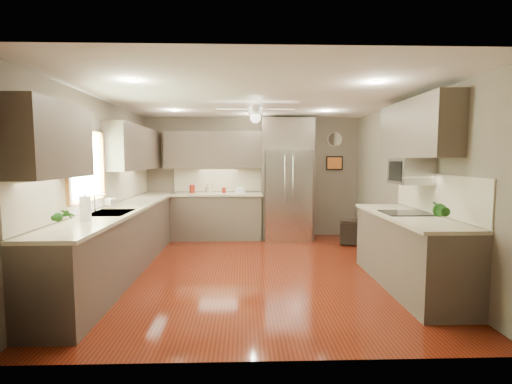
{
  "coord_description": "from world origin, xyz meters",
  "views": [
    {
      "loc": [
        -0.17,
        -5.37,
        1.64
      ],
      "look_at": [
        0.02,
        0.6,
        1.11
      ],
      "focal_mm": 26.0,
      "sensor_mm": 36.0,
      "label": 1
    }
  ],
  "objects": [
    {
      "name": "recessed_lights",
      "position": [
        -0.04,
        0.4,
        2.49
      ],
      "size": [
        2.84,
        3.14,
        0.01
      ],
      "color": "white",
      "rests_on": "ceiling"
    },
    {
      "name": "right_run",
      "position": [
        1.93,
        -0.8,
        0.48
      ],
      "size": [
        0.7,
        2.2,
        1.45
      ],
      "color": "#4E4138",
      "rests_on": "ground"
    },
    {
      "name": "canister_d",
      "position": [
        -0.59,
        2.18,
        1.0
      ],
      "size": [
        0.1,
        0.1,
        0.12
      ],
      "primitive_type": "cylinder",
      "rotation": [
        0.0,
        0.0,
        -0.36
      ],
      "color": "maroon",
      "rests_on": "back_run"
    },
    {
      "name": "microwave",
      "position": [
        2.03,
        -0.55,
        1.48
      ],
      "size": [
        0.43,
        0.55,
        0.34
      ],
      "color": "silver",
      "rests_on": "wall_right"
    },
    {
      "name": "soap_bottle",
      "position": [
        -2.06,
        -0.09,
        1.04
      ],
      "size": [
        0.1,
        0.1,
        0.2
      ],
      "primitive_type": "imported",
      "rotation": [
        0.0,
        0.0,
        -0.14
      ],
      "color": "white",
      "rests_on": "left_run"
    },
    {
      "name": "wall_front",
      "position": [
        0.0,
        -2.5,
        1.25
      ],
      "size": [
        4.5,
        0.0,
        4.5
      ],
      "primitive_type": "plane",
      "rotation": [
        -1.57,
        0.0,
        0.0
      ],
      "color": "#675D4F",
      "rests_on": "ground"
    },
    {
      "name": "paper_towel",
      "position": [
        -1.97,
        -1.16,
        1.08
      ],
      "size": [
        0.12,
        0.12,
        0.3
      ],
      "color": "white",
      "rests_on": "left_run"
    },
    {
      "name": "wall_back",
      "position": [
        0.0,
        2.5,
        1.25
      ],
      "size": [
        4.5,
        0.0,
        4.5
      ],
      "primitive_type": "plane",
      "rotation": [
        1.57,
        0.0,
        0.0
      ],
      "color": "#675D4F",
      "rests_on": "ground"
    },
    {
      "name": "wall_left",
      "position": [
        -2.25,
        0.0,
        1.25
      ],
      "size": [
        0.0,
        5.0,
        5.0
      ],
      "primitive_type": "plane",
      "rotation": [
        1.57,
        0.0,
        1.57
      ],
      "color": "#675D4F",
      "rests_on": "ground"
    },
    {
      "name": "refrigerator",
      "position": [
        0.7,
        2.16,
        1.19
      ],
      "size": [
        1.06,
        0.75,
        2.45
      ],
      "color": "silver",
      "rests_on": "ground"
    },
    {
      "name": "canister_a",
      "position": [
        -1.24,
        2.23,
        1.02
      ],
      "size": [
        0.13,
        0.13,
        0.18
      ],
      "primitive_type": "cylinder",
      "rotation": [
        0.0,
        0.0,
        0.24
      ],
      "color": "maroon",
      "rests_on": "back_run"
    },
    {
      "name": "ceiling_fan",
      "position": [
        -0.0,
        0.3,
        2.33
      ],
      "size": [
        1.18,
        1.18,
        0.32
      ],
      "color": "white",
      "rests_on": "ceiling"
    },
    {
      "name": "canister_c",
      "position": [
        -0.88,
        2.23,
        1.03
      ],
      "size": [
        0.14,
        0.14,
        0.2
      ],
      "primitive_type": "cylinder",
      "rotation": [
        0.0,
        0.0,
        0.21
      ],
      "color": "#C1BC90",
      "rests_on": "back_run"
    },
    {
      "name": "floor",
      "position": [
        0.0,
        0.0,
        0.0
      ],
      "size": [
        5.0,
        5.0,
        0.0
      ],
      "primitive_type": "plane",
      "color": "#4A1509",
      "rests_on": "ground"
    },
    {
      "name": "potted_plant_right",
      "position": [
        1.91,
        -1.54,
        1.1
      ],
      "size": [
        0.19,
        0.15,
        0.33
      ],
      "primitive_type": "imported",
      "rotation": [
        0.0,
        0.0,
        -0.04
      ],
      "color": "#1F5819",
      "rests_on": "right_run"
    },
    {
      "name": "uppers",
      "position": [
        -0.74,
        0.71,
        1.87
      ],
      "size": [
        4.5,
        4.7,
        0.95
      ],
      "color": "#4E4138",
      "rests_on": "wall_left"
    },
    {
      "name": "wall_clock",
      "position": [
        1.75,
        2.48,
        2.05
      ],
      "size": [
        0.3,
        0.03,
        0.3
      ],
      "color": "white",
      "rests_on": "wall_back"
    },
    {
      "name": "ceiling",
      "position": [
        0.0,
        0.0,
        2.5
      ],
      "size": [
        5.0,
        5.0,
        0.0
      ],
      "primitive_type": "plane",
      "rotation": [
        3.14,
        0.0,
        0.0
      ],
      "color": "white",
      "rests_on": "ground"
    },
    {
      "name": "wall_right",
      "position": [
        2.25,
        0.0,
        1.25
      ],
      "size": [
        0.0,
        5.0,
        5.0
      ],
      "primitive_type": "plane",
      "rotation": [
        1.57,
        0.0,
        -1.57
      ],
      "color": "#675D4F",
      "rests_on": "ground"
    },
    {
      "name": "framed_print",
      "position": [
        1.75,
        2.48,
        1.55
      ],
      "size": [
        0.36,
        0.03,
        0.3
      ],
      "color": "black",
      "rests_on": "wall_back"
    },
    {
      "name": "bowl",
      "position": [
        -0.25,
        2.17,
        0.97
      ],
      "size": [
        0.24,
        0.24,
        0.05
      ],
      "primitive_type": "imported",
      "rotation": [
        0.0,
        0.0,
        -0.11
      ],
      "color": "#C1BC90",
      "rests_on": "back_run"
    },
    {
      "name": "canister_b",
      "position": [
        -0.93,
        2.25,
        1.01
      ],
      "size": [
        0.1,
        0.1,
        0.13
      ],
      "primitive_type": "cylinder",
      "rotation": [
        0.0,
        0.0,
        0.16
      ],
      "color": "silver",
      "rests_on": "back_run"
    },
    {
      "name": "sink",
      "position": [
        -1.93,
        -0.5,
        0.91
      ],
      "size": [
        0.5,
        0.7,
        0.32
      ],
      "color": "silver",
      "rests_on": "left_run"
    },
    {
      "name": "window",
      "position": [
        -2.22,
        -0.5,
        1.55
      ],
      "size": [
        0.05,
        1.12,
        0.92
      ],
      "color": "#BFF2B2",
      "rests_on": "wall_left"
    },
    {
      "name": "back_run",
      "position": [
        -0.72,
        2.2,
        0.48
      ],
      "size": [
        1.85,
        0.65,
        1.45
      ],
      "color": "#4E4138",
      "rests_on": "ground"
    },
    {
      "name": "left_run",
      "position": [
        -1.95,
        0.15,
        0.48
      ],
      "size": [
        0.65,
        4.7,
        1.45
      ],
      "color": "#4E4138",
      "rests_on": "ground"
    },
    {
      "name": "potted_plant_left",
      "position": [
        -1.95,
        -1.71,
        1.08
      ],
      "size": [
        0.17,
        0.12,
        0.29
      ],
      "primitive_type": "imported",
      "rotation": [
        0.0,
        0.0,
        -0.16
      ],
      "color": "#1F5819",
      "rests_on": "left_run"
    },
    {
      "name": "stool",
      "position": [
        1.86,
        1.6,
        0.24
      ],
      "size": [
        0.43,
        0.43,
        0.45
      ],
      "color": "black",
      "rests_on": "ground"
    }
  ]
}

